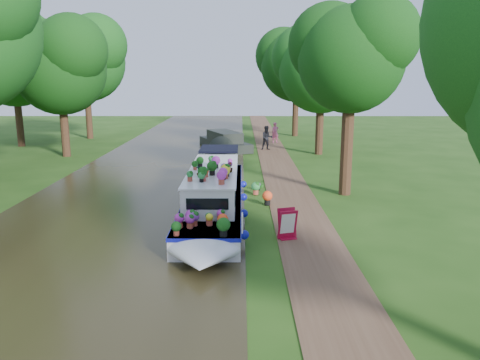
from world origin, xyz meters
The scene contains 15 objects.
ground centered at (0.00, 0.00, 0.00)m, with size 100.00×100.00×0.00m, color #204511.
canal_water centered at (-6.00, 0.00, 0.01)m, with size 10.00×100.00×0.02m, color black.
towpath centered at (1.20, 0.00, 0.01)m, with size 2.20×100.00×0.03m, color brown.
plant_boat centered at (-2.25, -0.34, 0.85)m, with size 2.29×13.52×2.26m.
tree_near_overhang centered at (3.79, 3.06, 6.60)m, with size 5.52×5.28×8.99m.
tree_near_mid centered at (4.48, 15.08, 6.44)m, with size 6.90×6.60×9.40m.
tree_near_far centered at (3.98, 26.09, 7.05)m, with size 7.59×7.26×10.30m.
tree_far_c centered at (-13.52, 14.08, 6.52)m, with size 7.13×6.82×9.59m.
tree_far_d centered at (-15.02, 24.10, 7.40)m, with size 8.05×7.70×10.85m.
tree_far_h centered at (-19.02, 19.09, 7.14)m, with size 7.82×7.48×10.49m.
second_boat centered at (-2.42, 17.21, 0.57)m, with size 4.41×7.78×1.41m.
sandwich_board centered at (0.45, -3.35, 0.50)m, with size 0.69×0.68×1.03m.
pedestrian_pink centered at (1.76, 21.02, 0.89)m, with size 0.63×0.41×1.72m, color #C8529C.
pedestrian_dark centered at (0.84, 16.95, 0.95)m, with size 0.89×0.69×1.83m, color black.
verge_plant centered at (-0.08, 4.43, 0.20)m, with size 0.35×0.30×0.39m, color #25651E.
Camera 1 is at (-1.13, -18.67, 5.43)m, focal length 35.00 mm.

